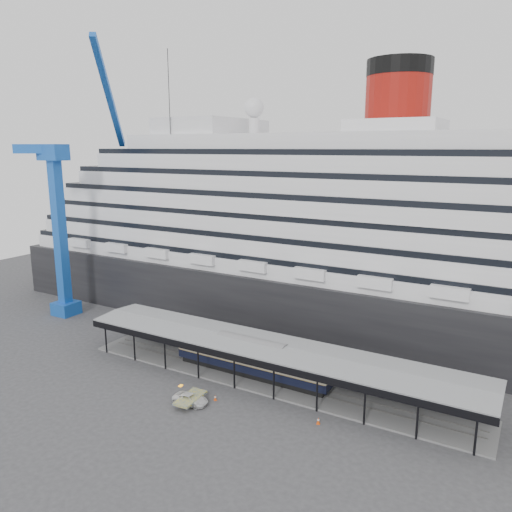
# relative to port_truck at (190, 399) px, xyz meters

# --- Properties ---
(ground) EXTENTS (200.00, 200.00, 0.00)m
(ground) POSITION_rel_port_truck_xyz_m (5.37, 5.18, -0.62)
(ground) COLOR #363639
(ground) RESTS_ON ground
(cruise_ship) EXTENTS (130.00, 30.00, 43.90)m
(cruise_ship) POSITION_rel_port_truck_xyz_m (5.42, 37.18, 17.73)
(cruise_ship) COLOR black
(cruise_ship) RESTS_ON ground
(platform_canopy) EXTENTS (56.00, 9.18, 5.30)m
(platform_canopy) POSITION_rel_port_truck_xyz_m (5.37, 10.18, 1.74)
(platform_canopy) COLOR slate
(platform_canopy) RESTS_ON ground
(crane_blue) EXTENTS (22.63, 19.19, 47.60)m
(crane_blue) POSITION_rel_port_truck_xyz_m (-39.74, 15.80, 19.34)
(crane_blue) COLOR blue
(crane_blue) RESTS_ON ground
(port_truck) EXTENTS (4.60, 2.37, 1.24)m
(port_truck) POSITION_rel_port_truck_xyz_m (0.00, 0.00, 0.00)
(port_truck) COLOR silver
(port_truck) RESTS_ON ground
(pullman_carriage) EXTENTS (22.93, 3.21, 22.50)m
(pullman_carriage) POSITION_rel_port_truck_xyz_m (2.69, 10.18, 2.10)
(pullman_carriage) COLOR black
(pullman_carriage) RESTS_ON ground
(traffic_cone_left) EXTENTS (0.48, 0.48, 0.78)m
(traffic_cone_left) POSITION_rel_port_truck_xyz_m (-0.10, 2.77, -0.24)
(traffic_cone_left) COLOR #E64C0C
(traffic_cone_left) RESTS_ON ground
(traffic_cone_mid) EXTENTS (0.47, 0.47, 0.70)m
(traffic_cone_mid) POSITION_rel_port_truck_xyz_m (2.12, 2.22, -0.28)
(traffic_cone_mid) COLOR #D1430B
(traffic_cone_mid) RESTS_ON ground
(traffic_cone_right) EXTENTS (0.50, 0.50, 0.80)m
(traffic_cone_right) POSITION_rel_port_truck_xyz_m (15.31, 3.60, -0.22)
(traffic_cone_right) COLOR #D8470C
(traffic_cone_right) RESTS_ON ground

